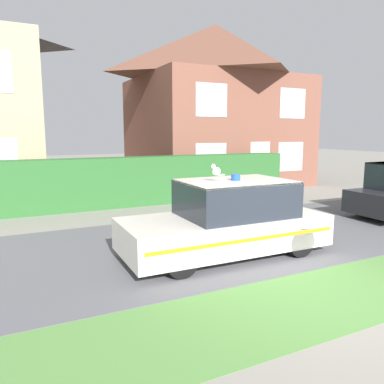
# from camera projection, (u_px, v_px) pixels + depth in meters

# --- Properties ---
(ground_plane) EXTENTS (80.00, 80.00, 0.00)m
(ground_plane) POSITION_uv_depth(u_px,v_px,m) (325.00, 293.00, 5.85)
(ground_plane) COLOR gray
(road_strip) EXTENTS (28.00, 5.03, 0.01)m
(road_strip) POSITION_uv_depth(u_px,v_px,m) (218.00, 239.00, 8.80)
(road_strip) COLOR #5B5B60
(road_strip) RESTS_ON ground
(lawn_verge) EXTENTS (28.00, 1.85, 0.01)m
(lawn_verge) POSITION_uv_depth(u_px,v_px,m) (330.00, 296.00, 5.76)
(lawn_verge) COLOR #568C42
(lawn_verge) RESTS_ON ground
(garden_hedge) EXTENTS (11.97, 0.78, 1.67)m
(garden_hedge) POSITION_uv_depth(u_px,v_px,m) (135.00, 181.00, 12.90)
(garden_hedge) COLOR #2D662D
(garden_hedge) RESTS_ON ground
(police_car) EXTENTS (4.23, 1.83, 1.64)m
(police_car) POSITION_uv_depth(u_px,v_px,m) (228.00, 220.00, 7.65)
(police_car) COLOR black
(police_car) RESTS_ON road_strip
(cat) EXTENTS (0.28, 0.16, 0.24)m
(cat) POSITION_uv_depth(u_px,v_px,m) (216.00, 171.00, 7.35)
(cat) COLOR silver
(cat) RESTS_ON police_car
(house_right) EXTENTS (7.82, 6.98, 7.65)m
(house_right) POSITION_uv_depth(u_px,v_px,m) (215.00, 104.00, 18.53)
(house_right) COLOR brown
(house_right) RESTS_ON ground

